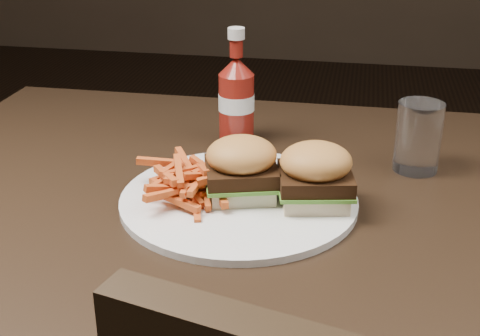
% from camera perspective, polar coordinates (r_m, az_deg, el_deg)
% --- Properties ---
extents(dining_table, '(1.20, 0.80, 0.04)m').
position_cam_1_polar(dining_table, '(0.98, 3.24, -2.96)').
color(dining_table, black).
rests_on(dining_table, ground).
extents(plate, '(0.33, 0.33, 0.01)m').
position_cam_1_polar(plate, '(0.93, -0.11, -2.76)').
color(plate, white).
rests_on(plate, dining_table).
extents(sandwich_half_a, '(0.11, 0.10, 0.02)m').
position_cam_1_polar(sandwich_half_a, '(0.93, 0.12, -1.77)').
color(sandwich_half_a, beige).
rests_on(sandwich_half_a, plate).
extents(sandwich_half_b, '(0.10, 0.10, 0.02)m').
position_cam_1_polar(sandwich_half_b, '(0.92, 6.36, -2.37)').
color(sandwich_half_b, beige).
rests_on(sandwich_half_b, plate).
extents(fries_pile, '(0.15, 0.15, 0.05)m').
position_cam_1_polar(fries_pile, '(0.94, -4.15, -0.93)').
color(fries_pile, '#C4641A').
rests_on(fries_pile, plate).
extents(ketchup_bottle, '(0.07, 0.07, 0.12)m').
position_cam_1_polar(ketchup_bottle, '(1.12, -0.31, 5.09)').
color(ketchup_bottle, maroon).
rests_on(ketchup_bottle, dining_table).
extents(tumbler, '(0.09, 0.09, 0.11)m').
position_cam_1_polar(tumbler, '(1.05, 14.97, 2.59)').
color(tumbler, white).
rests_on(tumbler, dining_table).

